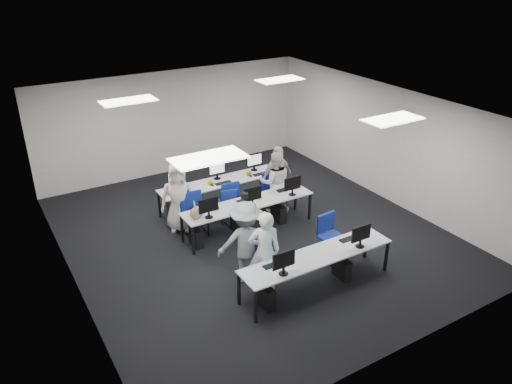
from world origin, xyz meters
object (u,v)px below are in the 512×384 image
student_1 (275,182)px  photographer (246,242)px  chair_2 (195,221)px  student_2 (178,197)px  desk_mid (248,204)px  chair_5 (185,216)px  chair_3 (235,211)px  chair_6 (227,209)px  student_3 (277,176)px  chair_0 (261,271)px  chair_4 (274,199)px  chair_1 (331,245)px  chair_7 (263,196)px  desk_front (317,257)px  student_0 (264,252)px

student_1 → photographer: (-2.10, -2.19, 0.06)m
chair_2 → student_2: bearing=128.8°
desk_mid → chair_5: bearing=142.3°
chair_3 → chair_5: 1.19m
chair_6 → student_3: 1.56m
student_1 → student_3: bearing=-106.2°
chair_0 → photographer: bearing=146.0°
chair_3 → chair_4: size_ratio=1.00×
chair_4 → photographer: size_ratio=0.57×
student_1 → chair_6: bearing=14.5°
chair_1 → chair_5: (-2.11, 2.87, -0.04)m
chair_5 → chair_7: size_ratio=1.04×
desk_front → chair_1: size_ratio=3.25×
chair_0 → chair_6: (0.68, 2.66, 0.01)m
student_0 → chair_6: bearing=-82.7°
chair_6 → photographer: size_ratio=0.51×
chair_6 → desk_mid: bearing=-64.2°
chair_0 → chair_3: size_ratio=0.84×
chair_7 → chair_1: bearing=-91.2°
chair_0 → chair_2: size_ratio=0.84×
chair_5 → student_0: student_0 is taller
chair_0 → desk_mid: bearing=83.6°
student_1 → desk_front: bearing=96.1°
desk_mid → chair_6: chair_6 is taller
student_1 → chair_1: bearing=111.2°
desk_front → student_0: (-0.90, 0.47, 0.16)m
chair_3 → student_0: bearing=-103.3°
chair_4 → chair_7: 0.36m
student_2 → student_1: bearing=15.0°
chair_2 → photographer: (0.08, -2.20, 0.55)m
chair_0 → student_0: 0.62m
student_2 → chair_1: bearing=-27.5°
chair_3 → chair_6: 0.27m
chair_6 → student_0: (-0.73, -2.87, 0.57)m
student_0 → student_1: 3.29m
chair_7 → photographer: 3.34m
student_0 → student_2: (-0.46, 3.02, -0.01)m
student_2 → photographer: bearing=-59.1°
photographer → desk_mid: bearing=-97.1°
chair_3 → student_2: (-1.24, 0.41, 0.52)m
chair_2 → chair_3: bearing=4.5°
photographer → chair_6: bearing=-85.1°
desk_mid → student_2: bearing=146.6°
chair_0 → student_1: 3.14m
chair_4 → student_0: bearing=-122.0°
desk_front → chair_1: chair_1 is taller
desk_front → student_3: student_3 is taller
chair_6 → chair_3: bearing=-64.1°
photographer → student_3: bearing=-108.8°
photographer → chair_0: bearing=153.2°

